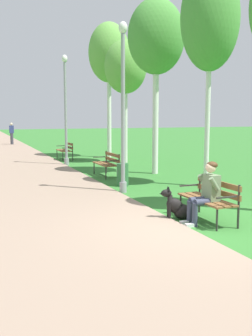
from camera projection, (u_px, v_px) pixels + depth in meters
The scene contains 15 objects.
ground_plane at pixel (197, 228), 7.57m from camera, with size 120.00×120.00×0.00m, color #33752D.
paved_path at pixel (0, 145), 28.98m from camera, with size 3.66×60.00×0.04m, color gray.
park_bench_near at pixel (210, 196), 8.04m from camera, with size 0.55×1.50×0.85m.
park_bench_mid at pixel (108, 162), 14.01m from camera, with size 0.55×1.50×0.85m.
park_bench_far at pixel (66, 149), 19.52m from camera, with size 0.55×1.50×0.85m.
person_seated_on_near_bench at pixel (206, 190), 7.78m from camera, with size 0.74×0.49×1.25m.
dog_black at pixel (177, 207), 8.17m from camera, with size 0.82×0.39×0.71m.
lamp_post_near at pixel (123, 106), 10.78m from camera, with size 0.24×0.24×4.65m.
lamp_post_mid at pixel (66, 109), 16.95m from camera, with size 0.24×0.24×4.73m.
birch_tree_second at pixel (210, 19), 11.44m from camera, with size 1.78×1.60×6.51m.
birch_tree_third at pixel (156, 38), 14.10m from camera, with size 2.10×1.86×6.32m.
birch_tree_fourth at pixel (125, 67), 17.70m from camera, with size 1.92×1.90×5.55m.
birch_tree_fifth at pixel (109, 53), 19.93m from camera, with size 2.06×2.26×6.85m.
litter_bin at pixel (123, 175), 12.06m from camera, with size 0.36×0.36×0.70m, color #2D6638.
pedestrian_distant at pixel (12, 134), 29.32m from camera, with size 0.32×0.22×1.65m.
Camera 1 is at (-3.96, -6.34, 2.14)m, focal length 42.00 mm.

